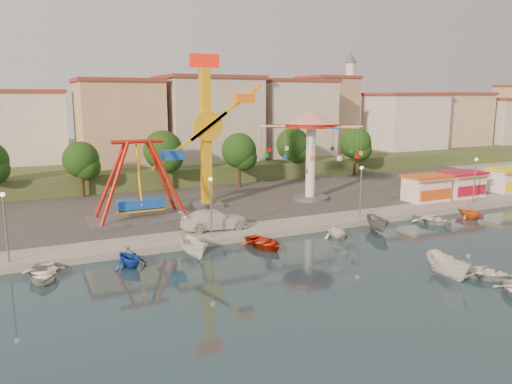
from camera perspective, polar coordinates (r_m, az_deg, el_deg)
ground at (r=37.34m, az=13.98°, el=-9.32°), size 200.00×200.00×0.00m
quay_deck at (r=92.51m, az=-11.11°, el=2.96°), size 200.00×100.00×0.60m
asphalt_pad at (r=62.36m, az=-3.70°, el=-0.33°), size 90.00×28.00×0.01m
hill_terrace at (r=97.17m, az=-11.88°, el=4.01°), size 200.00×60.00×3.00m
pirate_ship_ride at (r=50.34m, az=-13.20°, el=1.10°), size 10.00×5.00×8.00m
kamikaze_tower at (r=54.54m, az=-5.25°, el=6.30°), size 8.39×3.10×16.50m
wave_swinger at (r=58.74m, az=6.31°, el=6.41°), size 11.60×11.60×10.40m
booth_left at (r=61.83m, az=18.88°, el=0.47°), size 5.40×3.78×3.08m
booth_mid at (r=65.98m, az=22.50°, el=0.85°), size 5.40×3.78×3.08m
booth_right at (r=72.18m, az=26.84°, el=1.30°), size 5.40×3.78×3.08m
lamp_post_0 at (r=40.98m, az=-26.67°, el=-3.83°), size 0.14×0.14×5.00m
lamp_post_1 at (r=43.51m, az=-5.17°, el=-1.90°), size 0.14×0.14×5.00m
lamp_post_2 at (r=51.17m, az=11.87°, el=-0.17°), size 0.14×0.14×5.00m
lamp_post_3 at (r=62.10m, az=23.71°, el=1.06°), size 0.14×0.14×5.00m
tree_1 at (r=63.86m, az=-19.38°, el=3.51°), size 4.35×4.35×6.80m
tree_2 at (r=65.17m, az=-10.59°, el=4.71°), size 5.02×5.02×7.85m
tree_3 at (r=67.13m, az=-1.96°, el=4.75°), size 4.68×4.68×7.32m
tree_4 at (r=74.25m, az=4.23°, el=5.47°), size 4.86×4.86×7.60m
tree_5 at (r=78.21m, az=11.30°, el=5.53°), size 4.83×4.83×7.54m
building_1 at (r=78.41m, az=-24.61°, el=5.95°), size 12.33×9.01×8.63m
building_2 at (r=80.21m, az=-15.21°, el=7.57°), size 11.95×9.28×11.23m
building_3 at (r=80.91m, az=-5.05°, el=7.21°), size 12.59×10.50×9.20m
building_4 at (r=89.52m, az=2.34°, el=7.60°), size 10.75×9.23×9.24m
building_5 at (r=94.87m, az=10.08°, el=8.22°), size 12.77×10.96×11.21m
building_6 at (r=100.96m, az=16.13°, el=8.44°), size 8.23×8.98×12.36m
building_7 at (r=112.73m, az=18.97°, el=7.57°), size 11.59×10.93×8.76m
building_8 at (r=118.60m, az=26.11°, el=8.12°), size 12.84×9.28×12.58m
minaret at (r=99.88m, az=10.64°, el=10.59°), size 2.80×2.80×18.00m
rowboat_a at (r=39.32m, az=24.69°, el=-8.38°), size 4.25×4.57×0.77m
skiff at (r=38.14m, az=21.09°, el=-7.96°), size 2.46×4.61×1.69m
van at (r=46.27m, az=-4.77°, el=-3.15°), size 6.44×3.01×1.82m
moored_boat_0 at (r=38.63m, az=-23.18°, el=-8.53°), size 3.33×4.41×0.86m
moored_boat_1 at (r=39.11m, az=-14.29°, el=-7.18°), size 3.38×3.65×1.59m
moored_boat_2 at (r=40.32m, az=-7.13°, el=-6.36°), size 1.80×4.23×1.60m
moored_boat_3 at (r=42.71m, az=0.92°, el=-5.79°), size 3.77×4.74×0.88m
moored_boat_4 at (r=46.21m, az=9.05°, el=-4.25°), size 2.57×2.94×1.49m
moored_boat_5 at (r=49.06m, az=13.74°, el=-3.56°), size 2.35×4.02×1.46m
moored_boat_6 at (r=53.74m, az=19.53°, el=-2.96°), size 3.79×4.68×0.86m
moored_boat_7 at (r=57.43m, az=23.25°, el=-2.04°), size 2.78×3.11×1.48m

